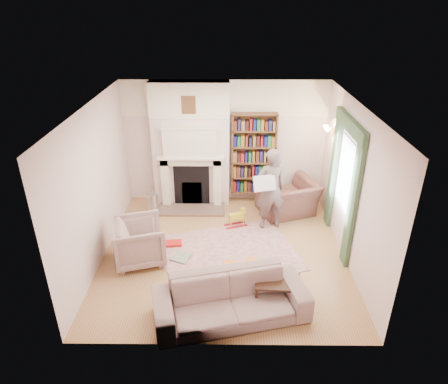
{
  "coord_description": "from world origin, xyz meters",
  "views": [
    {
      "loc": [
        0.06,
        -6.3,
        4.42
      ],
      "look_at": [
        0.0,
        0.25,
        1.15
      ],
      "focal_mm": 32.0,
      "sensor_mm": 36.0,
      "label": 1
    }
  ],
  "objects_px": {
    "armchair_left": "(139,241)",
    "bookcase": "(254,154)",
    "paraffin_heater": "(153,205)",
    "coffee_table": "(277,292)",
    "man_reading": "(271,189)",
    "rocking_horse": "(236,218)",
    "sofa": "(231,299)",
    "armchair_reading": "(287,198)"
  },
  "relations": [
    {
      "from": "paraffin_heater",
      "to": "bookcase",
      "type": "bearing_deg",
      "value": 18.94
    },
    {
      "from": "bookcase",
      "to": "man_reading",
      "type": "xyz_separation_m",
      "value": [
        0.29,
        -1.19,
        -0.3
      ]
    },
    {
      "from": "man_reading",
      "to": "sofa",
      "type": "bearing_deg",
      "value": 56.93
    },
    {
      "from": "man_reading",
      "to": "bookcase",
      "type": "bearing_deg",
      "value": -92.32
    },
    {
      "from": "sofa",
      "to": "coffee_table",
      "type": "distance_m",
      "value": 0.79
    },
    {
      "from": "armchair_left",
      "to": "coffee_table",
      "type": "height_order",
      "value": "armchair_left"
    },
    {
      "from": "armchair_left",
      "to": "man_reading",
      "type": "distance_m",
      "value": 2.78
    },
    {
      "from": "paraffin_heater",
      "to": "armchair_reading",
      "type": "bearing_deg",
      "value": 3.37
    },
    {
      "from": "armchair_reading",
      "to": "armchair_left",
      "type": "distance_m",
      "value": 3.43
    },
    {
      "from": "paraffin_heater",
      "to": "rocking_horse",
      "type": "xyz_separation_m",
      "value": [
        1.81,
        -0.42,
        -0.07
      ]
    },
    {
      "from": "man_reading",
      "to": "paraffin_heater",
      "type": "height_order",
      "value": "man_reading"
    },
    {
      "from": "coffee_table",
      "to": "paraffin_heater",
      "type": "distance_m",
      "value": 3.67
    },
    {
      "from": "paraffin_heater",
      "to": "coffee_table",
      "type": "bearing_deg",
      "value": -48.8
    },
    {
      "from": "bookcase",
      "to": "rocking_horse",
      "type": "xyz_separation_m",
      "value": [
        -0.41,
        -1.18,
        -0.97
      ]
    },
    {
      "from": "man_reading",
      "to": "coffee_table",
      "type": "bearing_deg",
      "value": 72.04
    },
    {
      "from": "rocking_horse",
      "to": "coffee_table",
      "type": "bearing_deg",
      "value": -94.24
    },
    {
      "from": "sofa",
      "to": "armchair_reading",
      "type": "bearing_deg",
      "value": 55.03
    },
    {
      "from": "armchair_left",
      "to": "rocking_horse",
      "type": "height_order",
      "value": "armchair_left"
    },
    {
      "from": "man_reading",
      "to": "armchair_left",
      "type": "bearing_deg",
      "value": 10.24
    },
    {
      "from": "rocking_horse",
      "to": "armchair_left",
      "type": "bearing_deg",
      "value": -164.44
    },
    {
      "from": "bookcase",
      "to": "paraffin_heater",
      "type": "relative_size",
      "value": 3.36
    },
    {
      "from": "paraffin_heater",
      "to": "rocking_horse",
      "type": "bearing_deg",
      "value": -13.14
    },
    {
      "from": "coffee_table",
      "to": "rocking_horse",
      "type": "height_order",
      "value": "coffee_table"
    },
    {
      "from": "armchair_left",
      "to": "coffee_table",
      "type": "distance_m",
      "value": 2.64
    },
    {
      "from": "coffee_table",
      "to": "paraffin_heater",
      "type": "relative_size",
      "value": 1.27
    },
    {
      "from": "armchair_left",
      "to": "bookcase",
      "type": "bearing_deg",
      "value": -59.1
    },
    {
      "from": "sofa",
      "to": "coffee_table",
      "type": "bearing_deg",
      "value": 8.25
    },
    {
      "from": "bookcase",
      "to": "coffee_table",
      "type": "distance_m",
      "value": 3.65
    },
    {
      "from": "armchair_reading",
      "to": "coffee_table",
      "type": "height_order",
      "value": "armchair_reading"
    },
    {
      "from": "bookcase",
      "to": "paraffin_heater",
      "type": "bearing_deg",
      "value": -161.06
    },
    {
      "from": "bookcase",
      "to": "sofa",
      "type": "bearing_deg",
      "value": -97.89
    },
    {
      "from": "armchair_left",
      "to": "coffee_table",
      "type": "relative_size",
      "value": 1.27
    },
    {
      "from": "coffee_table",
      "to": "rocking_horse",
      "type": "distance_m",
      "value": 2.42
    },
    {
      "from": "armchair_reading",
      "to": "rocking_horse",
      "type": "xyz_separation_m",
      "value": [
        -1.14,
        -0.6,
        -0.18
      ]
    },
    {
      "from": "armchair_reading",
      "to": "sofa",
      "type": "distance_m",
      "value": 3.47
    },
    {
      "from": "paraffin_heater",
      "to": "sofa",
      "type": "bearing_deg",
      "value": -61.04
    },
    {
      "from": "sofa",
      "to": "rocking_horse",
      "type": "distance_m",
      "value": 2.64
    },
    {
      "from": "armchair_reading",
      "to": "armchair_left",
      "type": "bearing_deg",
      "value": 12.57
    },
    {
      "from": "sofa",
      "to": "armchair_left",
      "type": "bearing_deg",
      "value": 125.69
    },
    {
      "from": "armchair_reading",
      "to": "paraffin_heater",
      "type": "xyz_separation_m",
      "value": [
        -2.95,
        -0.17,
        -0.11
      ]
    },
    {
      "from": "coffee_table",
      "to": "armchair_reading",
      "type": "bearing_deg",
      "value": 84.45
    },
    {
      "from": "coffee_table",
      "to": "rocking_horse",
      "type": "bearing_deg",
      "value": 109.32
    }
  ]
}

